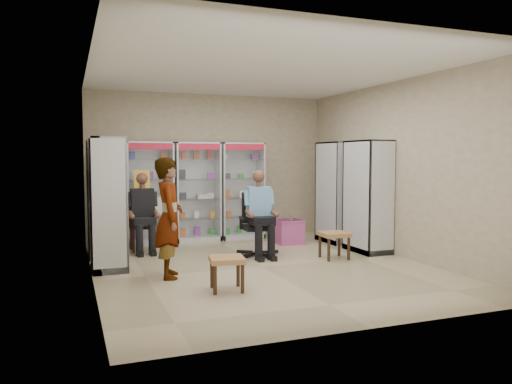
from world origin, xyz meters
name	(u,v)px	position (x,y,z in m)	size (l,w,h in m)	color
floor	(262,267)	(0.00, 0.00, 0.00)	(6.00, 6.00, 0.00)	tan
room_shell	(262,140)	(0.00, 0.00, 1.97)	(5.02, 6.02, 3.01)	tan
cabinet_back_left	(150,193)	(-1.30, 2.73, 1.00)	(0.90, 0.50, 2.00)	#BBBDC3
cabinet_back_mid	(197,192)	(-0.35, 2.73, 1.00)	(0.90, 0.50, 2.00)	#B8BBBF
cabinet_back_right	(241,191)	(0.60, 2.73, 1.00)	(0.90, 0.50, 2.00)	silver
cabinet_right_far	(337,192)	(2.23, 1.60, 1.00)	(0.50, 0.90, 2.00)	#A4A7AB
cabinet_right_near	(368,196)	(2.23, 0.50, 1.00)	(0.50, 0.90, 2.00)	#ABAEB2
cabinet_left_far	(103,198)	(-2.23, 1.80, 1.00)	(0.50, 0.90, 2.00)	silver
cabinet_left_near	(108,204)	(-2.23, 0.70, 1.00)	(0.50, 0.90, 2.00)	silver
wooden_chair	(142,225)	(-1.55, 2.00, 0.47)	(0.42, 0.42, 0.94)	#332213
seated_customer	(142,215)	(-1.55, 1.95, 0.67)	(0.44, 0.60, 1.34)	black
office_chair	(257,224)	(0.26, 0.89, 0.54)	(0.59, 0.59, 1.09)	black
seated_shopkeeper	(258,216)	(0.26, 0.84, 0.69)	(0.46, 0.63, 1.39)	#6A95D3
pink_trunk	(289,232)	(1.26, 1.76, 0.24)	(0.49, 0.47, 0.47)	#B6487A
tea_glass	(291,217)	(1.29, 1.74, 0.52)	(0.07, 0.07, 0.10)	#572A07
woven_stool_a	(334,245)	(1.36, 0.15, 0.22)	(0.45, 0.45, 0.45)	#A68946
woven_stool_b	(227,274)	(-0.92, -1.13, 0.22)	(0.43, 0.43, 0.43)	#A68446
standing_man	(169,218)	(-1.47, -0.17, 0.85)	(0.62, 0.41, 1.70)	gray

